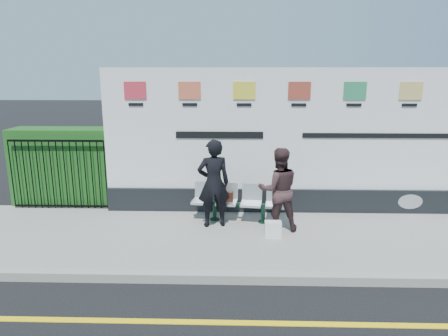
% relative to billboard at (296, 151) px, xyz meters
% --- Properties ---
extents(ground, '(80.00, 80.00, 0.00)m').
position_rel_billboard_xyz_m(ground, '(-0.50, -3.85, -1.42)').
color(ground, black).
extents(pavement, '(14.00, 3.00, 0.12)m').
position_rel_billboard_xyz_m(pavement, '(-0.50, -1.35, -1.36)').
color(pavement, gray).
rests_on(pavement, ground).
extents(kerb, '(14.00, 0.18, 0.14)m').
position_rel_billboard_xyz_m(kerb, '(-0.50, -2.85, -1.35)').
color(kerb, gray).
rests_on(kerb, ground).
extents(yellow_line, '(14.00, 0.10, 0.01)m').
position_rel_billboard_xyz_m(yellow_line, '(-0.50, -3.85, -1.42)').
color(yellow_line, yellow).
rests_on(yellow_line, ground).
extents(billboard, '(8.00, 0.30, 3.00)m').
position_rel_billboard_xyz_m(billboard, '(0.00, 0.00, 0.00)').
color(billboard, black).
rests_on(billboard, pavement).
extents(hedge, '(2.35, 0.70, 1.70)m').
position_rel_billboard_xyz_m(hedge, '(-5.08, 0.45, -0.45)').
color(hedge, '#1A4F18').
rests_on(hedge, pavement).
extents(railing, '(2.05, 0.06, 1.54)m').
position_rel_billboard_xyz_m(railing, '(-5.08, -0.00, -0.53)').
color(railing, black).
rests_on(railing, pavement).
extents(bench, '(1.92, 0.74, 0.40)m').
position_rel_billboard_xyz_m(bench, '(-1.20, -0.67, -1.10)').
color(bench, silver).
rests_on(bench, pavement).
extents(woman_left, '(0.70, 0.53, 1.70)m').
position_rel_billboard_xyz_m(woman_left, '(-1.68, -0.92, -0.45)').
color(woman_left, black).
rests_on(woman_left, pavement).
extents(woman_right, '(0.83, 0.69, 1.58)m').
position_rel_billboard_xyz_m(woman_right, '(-0.47, -1.09, -0.51)').
color(woman_right, '#392526').
rests_on(woman_right, pavement).
extents(handbag_brown, '(0.26, 0.14, 0.20)m').
position_rel_billboard_xyz_m(handbag_brown, '(-1.44, -0.63, -0.80)').
color(handbag_brown, black).
rests_on(handbag_brown, bench).
extents(carrier_bag_white, '(0.30, 0.18, 0.30)m').
position_rel_billboard_xyz_m(carrier_bag_white, '(-0.58, -1.45, -1.15)').
color(carrier_bag_white, silver).
rests_on(carrier_bag_white, pavement).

